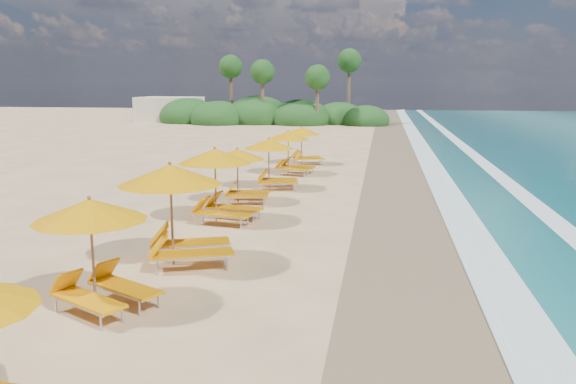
# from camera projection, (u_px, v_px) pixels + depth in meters

# --- Properties ---
(ground) EXTENTS (160.00, 160.00, 0.00)m
(ground) POSITION_uv_depth(u_px,v_px,m) (288.00, 230.00, 17.89)
(ground) COLOR #DCB781
(ground) RESTS_ON ground
(wet_sand) EXTENTS (4.00, 160.00, 0.01)m
(wet_sand) POSITION_uv_depth(u_px,v_px,m) (420.00, 235.00, 17.25)
(wet_sand) COLOR #7A6548
(wet_sand) RESTS_ON ground
(surf_foam) EXTENTS (4.00, 160.00, 0.01)m
(surf_foam) POSITION_uv_depth(u_px,v_px,m) (514.00, 238.00, 16.81)
(surf_foam) COLOR white
(surf_foam) RESTS_ON ground
(station_2) EXTENTS (3.06, 3.06, 2.31)m
(station_2) POSITION_uv_depth(u_px,v_px,m) (97.00, 247.00, 11.48)
(station_2) COLOR olive
(station_2) RESTS_ON ground
(station_3) EXTENTS (3.37, 3.32, 2.62)m
(station_3) POSITION_uv_depth(u_px,v_px,m) (180.00, 207.00, 14.27)
(station_3) COLOR olive
(station_3) RESTS_ON ground
(station_4) EXTENTS (2.96, 2.82, 2.48)m
(station_4) POSITION_uv_depth(u_px,v_px,m) (221.00, 180.00, 18.67)
(station_4) COLOR olive
(station_4) RESTS_ON ground
(station_5) EXTENTS (2.46, 2.33, 2.11)m
(station_5) POSITION_uv_depth(u_px,v_px,m) (242.00, 172.00, 21.78)
(station_5) COLOR olive
(station_5) RESTS_ON ground
(station_6) EXTENTS (2.66, 2.54, 2.21)m
(station_6) POSITION_uv_depth(u_px,v_px,m) (273.00, 160.00, 24.61)
(station_6) COLOR olive
(station_6) RESTS_ON ground
(station_7) EXTENTS (2.68, 2.57, 2.21)m
(station_7) POSITION_uv_depth(u_px,v_px,m) (291.00, 150.00, 28.45)
(station_7) COLOR olive
(station_7) RESTS_ON ground
(station_8) EXTENTS (2.74, 2.70, 2.12)m
(station_8) POSITION_uv_depth(u_px,v_px,m) (304.00, 143.00, 32.04)
(station_8) COLOR olive
(station_8) RESTS_ON ground
(treeline) EXTENTS (25.80, 8.80, 9.74)m
(treeline) POSITION_uv_depth(u_px,v_px,m) (266.00, 115.00, 63.39)
(treeline) COLOR #163D14
(treeline) RESTS_ON ground
(beach_building) EXTENTS (7.00, 5.00, 2.80)m
(beach_building) POSITION_uv_depth(u_px,v_px,m) (170.00, 109.00, 67.65)
(beach_building) COLOR beige
(beach_building) RESTS_ON ground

